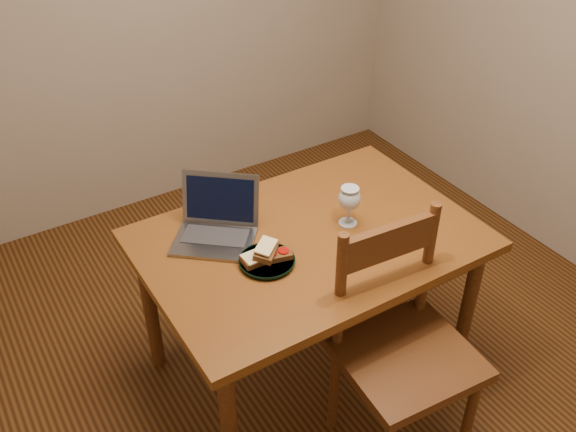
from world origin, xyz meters
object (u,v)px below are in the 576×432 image
chair (404,341)px  table (309,253)px  plate (267,261)px  laptop (217,221)px  milk_glass (349,206)px

chair → table: bearing=104.6°
plate → laptop: (-0.07, 0.26, 0.05)m
plate → laptop: laptop is taller
chair → laptop: size_ratio=1.22×
chair → plate: 0.58m
chair → milk_glass: 0.57m
table → plate: (-0.22, -0.05, 0.09)m
table → laptop: bearing=144.6°
chair → plate: bearing=129.7°
chair → milk_glass: bearing=83.9°
chair → milk_glass: (0.09, 0.49, 0.28)m
table → chair: 0.51m
milk_glass → laptop: (-0.47, 0.22, -0.03)m
plate → laptop: bearing=105.0°
table → laptop: laptop is taller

